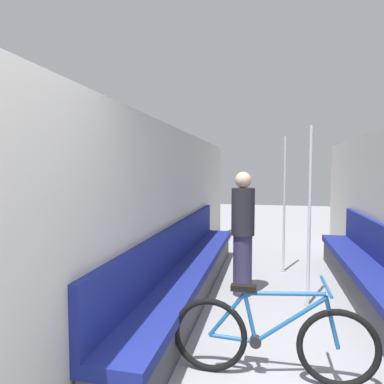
{
  "coord_description": "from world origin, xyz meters",
  "views": [
    {
      "loc": [
        -0.14,
        -1.11,
        1.64
      ],
      "look_at": [
        -1.15,
        3.44,
        1.33
      ],
      "focal_mm": 32.0,
      "sensor_mm": 36.0,
      "label": 1
    }
  ],
  "objects_px": {
    "bench_seat_row_right": "(379,287)",
    "passenger_standing": "(243,232)",
    "bicycle": "(271,338)",
    "grab_pole_far": "(309,219)",
    "grab_pole_near": "(284,207)",
    "bench_seat_row_left": "(189,274)"
  },
  "relations": [
    {
      "from": "bench_seat_row_right",
      "to": "grab_pole_far",
      "type": "bearing_deg",
      "value": 173.4
    },
    {
      "from": "bench_seat_row_right",
      "to": "grab_pole_far",
      "type": "height_order",
      "value": "grab_pole_far"
    },
    {
      "from": "bench_seat_row_right",
      "to": "passenger_standing",
      "type": "xyz_separation_m",
      "value": [
        -1.55,
        0.28,
        0.52
      ]
    },
    {
      "from": "bicycle",
      "to": "grab_pole_near",
      "type": "distance_m",
      "value": 3.04
    },
    {
      "from": "bench_seat_row_left",
      "to": "bench_seat_row_right",
      "type": "relative_size",
      "value": 1.0
    },
    {
      "from": "bench_seat_row_right",
      "to": "bicycle",
      "type": "xyz_separation_m",
      "value": [
        -1.2,
        -1.5,
        0.02
      ]
    },
    {
      "from": "grab_pole_far",
      "to": "bicycle",
      "type": "bearing_deg",
      "value": -105.68
    },
    {
      "from": "bicycle",
      "to": "grab_pole_near",
      "type": "xyz_separation_m",
      "value": [
        0.22,
        2.95,
        0.72
      ]
    },
    {
      "from": "bicycle",
      "to": "grab_pole_far",
      "type": "bearing_deg",
      "value": 80.09
    },
    {
      "from": "bench_seat_row_left",
      "to": "grab_pole_far",
      "type": "bearing_deg",
      "value": 3.45
    },
    {
      "from": "bench_seat_row_right",
      "to": "grab_pole_far",
      "type": "distance_m",
      "value": 1.06
    },
    {
      "from": "grab_pole_far",
      "to": "passenger_standing",
      "type": "distance_m",
      "value": 0.85
    },
    {
      "from": "bench_seat_row_right",
      "to": "passenger_standing",
      "type": "bearing_deg",
      "value": 169.6
    },
    {
      "from": "bench_seat_row_left",
      "to": "grab_pole_far",
      "type": "height_order",
      "value": "grab_pole_far"
    },
    {
      "from": "bench_seat_row_right",
      "to": "grab_pole_near",
      "type": "bearing_deg",
      "value": 124.16
    },
    {
      "from": "bench_seat_row_left",
      "to": "bicycle",
      "type": "relative_size",
      "value": 2.99
    },
    {
      "from": "grab_pole_near",
      "to": "bicycle",
      "type": "bearing_deg",
      "value": -94.23
    },
    {
      "from": "bench_seat_row_left",
      "to": "grab_pole_near",
      "type": "height_order",
      "value": "grab_pole_near"
    },
    {
      "from": "grab_pole_near",
      "to": "grab_pole_far",
      "type": "xyz_separation_m",
      "value": [
        0.23,
        -1.36,
        0.0
      ]
    },
    {
      "from": "bench_seat_row_right",
      "to": "grab_pole_near",
      "type": "xyz_separation_m",
      "value": [
        -0.98,
        1.45,
        0.74
      ]
    },
    {
      "from": "bench_seat_row_right",
      "to": "passenger_standing",
      "type": "distance_m",
      "value": 1.66
    },
    {
      "from": "bicycle",
      "to": "passenger_standing",
      "type": "xyz_separation_m",
      "value": [
        -0.35,
        1.79,
        0.5
      ]
    }
  ]
}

